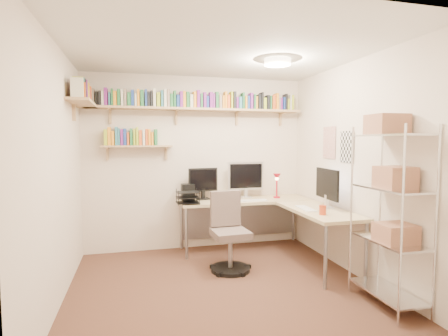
# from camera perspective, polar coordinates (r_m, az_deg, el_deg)

# --- Properties ---
(ground) EXTENTS (3.20, 3.20, 0.00)m
(ground) POSITION_cam_1_polar(r_m,az_deg,el_deg) (3.98, -0.33, -18.78)
(ground) COLOR #43291C
(ground) RESTS_ON ground
(room_shell) EXTENTS (3.24, 3.04, 2.52)m
(room_shell) POSITION_cam_1_polar(r_m,az_deg,el_deg) (3.67, -0.28, 4.10)
(room_shell) COLOR beige
(room_shell) RESTS_ON ground
(wall_shelves) EXTENTS (3.12, 1.09, 0.80)m
(wall_shelves) POSITION_cam_1_polar(r_m,az_deg,el_deg) (4.90, -9.10, 9.69)
(wall_shelves) COLOR tan
(wall_shelves) RESTS_ON ground
(corner_desk) EXTENTS (1.95, 1.90, 1.27)m
(corner_desk) POSITION_cam_1_polar(r_m,az_deg,el_deg) (4.87, 4.86, -5.64)
(corner_desk) COLOR #D7BD8C
(corner_desk) RESTS_ON ground
(office_chair) EXTENTS (0.50, 0.51, 0.95)m
(office_chair) POSITION_cam_1_polar(r_m,az_deg,el_deg) (4.34, 0.82, -11.23)
(office_chair) COLOR black
(office_chair) RESTS_ON ground
(wire_rack) EXTENTS (0.38, 0.75, 1.82)m
(wire_rack) POSITION_cam_1_polar(r_m,az_deg,el_deg) (3.60, 25.66, -2.93)
(wire_rack) COLOR silver
(wire_rack) RESTS_ON ground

